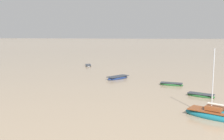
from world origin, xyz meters
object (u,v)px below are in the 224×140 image
(rowboat_moored_4, at_px, (171,84))
(rowboat_moored_6, at_px, (88,66))
(sailboat_moored_0, at_px, (217,115))
(rowboat_moored_7, at_px, (201,95))
(rowboat_moored_2, at_px, (118,78))

(rowboat_moored_4, bearing_deg, rowboat_moored_6, 143.97)
(sailboat_moored_0, distance_m, rowboat_moored_7, 8.48)
(sailboat_moored_0, relative_size, rowboat_moored_7, 1.91)
(rowboat_moored_4, bearing_deg, sailboat_moored_0, -65.51)
(sailboat_moored_0, xyz_separation_m, rowboat_moored_4, (-3.09, 15.15, -0.14))
(sailboat_moored_0, height_order, rowboat_moored_4, sailboat_moored_0)
(rowboat_moored_4, distance_m, rowboat_moored_7, 7.36)
(sailboat_moored_0, bearing_deg, rowboat_moored_4, -48.94)
(rowboat_moored_4, bearing_deg, rowboat_moored_7, -52.17)
(rowboat_moored_2, height_order, rowboat_moored_6, rowboat_moored_2)
(rowboat_moored_2, bearing_deg, rowboat_moored_4, 100.81)
(sailboat_moored_0, relative_size, rowboat_moored_4, 1.83)
(sailboat_moored_0, distance_m, rowboat_moored_6, 41.35)
(rowboat_moored_2, distance_m, rowboat_moored_6, 18.67)
(rowboat_moored_2, bearing_deg, rowboat_moored_7, 84.14)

